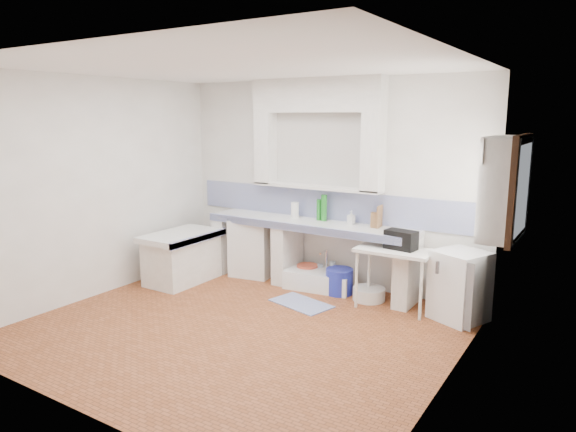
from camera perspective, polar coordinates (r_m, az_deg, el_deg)
The scene contains 36 objects.
floor at distance 5.92m, azimuth -5.29°, elevation -12.08°, with size 4.50×4.50×0.00m, color #974F2B.
ceiling at distance 5.48m, azimuth -5.82°, elevation 16.00°, with size 4.50×4.50×0.00m, color white.
wall_back at distance 7.20m, azimuth 4.26°, elevation 3.62°, with size 4.50×4.50×0.00m, color white.
wall_front at distance 4.17m, azimuth -22.63°, elevation -2.54°, with size 4.50×4.50×0.00m, color white.
wall_left at distance 7.12m, azimuth -20.03°, elevation 2.91°, with size 4.50×4.50×0.00m, color white.
wall_right at distance 4.54m, azimuth 17.57°, elevation -1.16°, with size 4.50×4.50×0.00m, color white.
alcove_mass at distance 7.08m, azimuth 3.18°, elevation 13.04°, with size 1.90×0.25×0.45m, color white.
window_frame at distance 5.63m, azimuth 22.57°, elevation 2.83°, with size 0.35×0.86×1.06m, color #3D2113.
lace_valance at distance 5.62m, azimuth 21.39°, elevation 6.81°, with size 0.01×0.84×0.24m, color white.
counter_slab at distance 7.08m, azimuth 2.34°, elevation -0.92°, with size 3.00×0.60×0.08m, color white.
counter_lip at distance 6.84m, azimuth 1.17°, elevation -1.33°, with size 3.00×0.04×0.10m, color navy.
counter_pier_left at distance 7.95m, azimuth -6.47°, elevation -2.99°, with size 0.20×0.55×0.82m, color white.
counter_pier_mid at distance 7.36m, azimuth -0.05°, elevation -4.06°, with size 0.20×0.55×0.82m, color white.
counter_pier_right at distance 6.62m, azimuth 12.92°, elevation -6.04°, with size 0.20×0.55×0.82m, color white.
peninsula_top at distance 7.44m, azimuth -11.57°, elevation -2.13°, with size 0.70×1.10×0.08m, color white.
peninsula_base at distance 7.52m, azimuth -11.47°, elevation -4.73°, with size 0.60×1.00×0.62m, color white.
peninsula_lip at distance 7.22m, azimuth -9.68°, elevation -2.46°, with size 0.04×1.10×0.10m, color navy.
backsplash at distance 7.23m, azimuth 4.17°, elevation 1.25°, with size 4.27×0.03×0.40m, color navy.
stove at distance 7.69m, azimuth -3.71°, elevation -3.37°, with size 0.59×0.57×0.83m, color white.
sink at distance 7.15m, azimuth 3.50°, elevation -7.04°, with size 0.91×0.49×0.22m, color white.
side_table at distance 6.47m, azimuth 11.44°, elevation -6.74°, with size 0.89×0.50×0.04m, color white.
fridge at distance 6.31m, azimuth 18.24°, elevation -7.25°, with size 0.52×0.52×0.80m, color white.
bucket_red at distance 7.31m, azimuth 2.12°, elevation -6.38°, with size 0.30×0.30×0.28m, color #D25033.
bucket_orange at distance 7.11m, azimuth 3.69°, elevation -7.06°, with size 0.25×0.25×0.23m, color orange.
bucket_blue at distance 6.95m, azimuth 5.62°, elevation -7.10°, with size 0.36×0.36×0.34m, color #212CAB.
basin_white at distance 6.79m, azimuth 8.82°, elevation -8.39°, with size 0.41×0.41×0.16m, color white.
water_bottle_a at distance 7.29m, azimuth 3.51°, elevation -6.38°, with size 0.08×0.08×0.29m, color silver.
water_bottle_b at distance 7.24m, azimuth 4.88°, elevation -6.31°, with size 0.09×0.09×0.34m, color silver.
black_bag at distance 6.35m, azimuth 12.23°, elevation -2.56°, with size 0.36×0.21×0.23m, color black.
green_bottle_a at distance 7.14m, azimuth 3.38°, elevation 0.69°, with size 0.06×0.06×0.29m, color #1D7622.
green_bottle_b at distance 7.09m, azimuth 3.94°, elevation 0.90°, with size 0.08×0.08×0.36m, color #1D7622.
knife_block at distance 6.75m, azimuth 9.46°, elevation -0.43°, with size 0.10×0.08×0.20m, color olive.
cutting_board at distance 6.76m, azimuth 9.97°, elevation -0.06°, with size 0.02×0.21×0.28m, color olive.
paper_towel at distance 7.30m, azimuth 0.76°, elevation 0.65°, with size 0.11×0.11×0.22m, color white.
soap_bottle at distance 6.93m, azimuth 6.91°, elevation -0.15°, with size 0.08×0.08×0.18m, color white.
rug at distance 6.60m, azimuth 1.45°, elevation -9.52°, with size 0.76×0.43×0.01m, color #2F3D97.
Camera 1 is at (3.35, -4.31, 2.31)m, focal length 32.58 mm.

